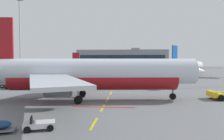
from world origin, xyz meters
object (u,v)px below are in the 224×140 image
at_px(apron_light_mast_near, 20,29).
at_px(catering_truck, 9,80).
at_px(airliner_mid_left, 187,67).
at_px(airliner_far_right, 55,66).
at_px(airliner_foreground, 90,74).

bearing_deg(apron_light_mast_near, catering_truck, -68.08).
height_order(airliner_mid_left, catering_truck, airliner_mid_left).
distance_m(catering_truck, apron_light_mast_near, 27.76).
bearing_deg(airliner_mid_left, airliner_far_right, 158.50).
distance_m(airliner_mid_left, catering_truck, 63.43).
bearing_deg(catering_truck, airliner_mid_left, 40.74).
bearing_deg(apron_light_mast_near, airliner_mid_left, 18.65).
distance_m(airliner_far_right, apron_light_mast_near, 45.09).
relative_size(airliner_mid_left, apron_light_mast_near, 1.14).
bearing_deg(airliner_foreground, catering_truck, 147.46).
relative_size(airliner_foreground, airliner_mid_left, 1.20).
distance_m(airliner_mid_left, airliner_far_right, 65.25).
bearing_deg(catering_truck, airliner_far_right, 100.98).
relative_size(airliner_far_right, apron_light_mast_near, 1.12).
xyz_separation_m(airliner_foreground, apron_light_mast_near, (-28.72, 34.79, 11.86)).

